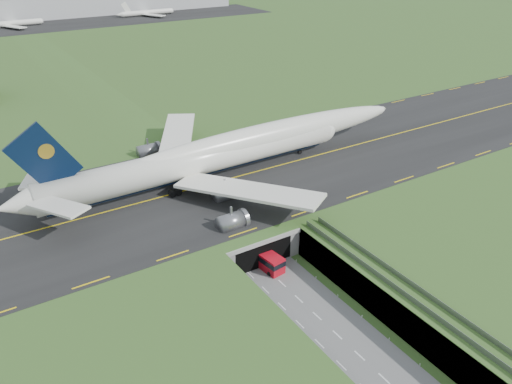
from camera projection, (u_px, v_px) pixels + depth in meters
ground at (289, 290)px, 86.77m from camera, size 900.00×900.00×0.00m
airfield_deck at (289, 277)px, 85.38m from camera, size 800.00×800.00×6.00m
trench_road at (315, 315)px, 81.09m from camera, size 12.00×75.00×0.20m
taxiway at (202, 186)px, 108.73m from camera, size 800.00×44.00×0.18m
tunnel_portal at (240, 231)px, 97.78m from camera, size 17.00×22.30×6.00m
guideway at (423, 306)px, 75.12m from camera, size 3.00×53.00×7.05m
jumbo_jet at (227, 152)px, 111.92m from camera, size 98.06×62.51×20.68m
shuttle_tram at (266, 259)px, 91.99m from camera, size 3.91×8.08×3.16m
cargo_terminal at (6, 8)px, 305.15m from camera, size 320.00×67.00×15.60m
distant_hills at (67, 7)px, 441.85m from camera, size 700.00×91.00×60.00m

